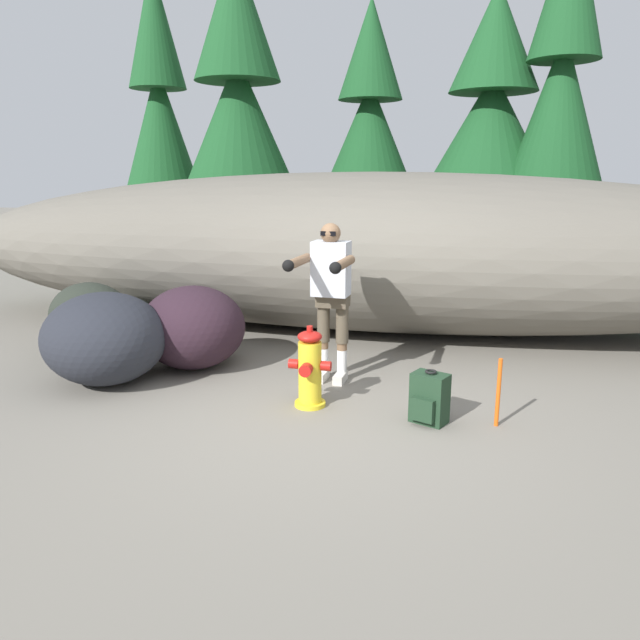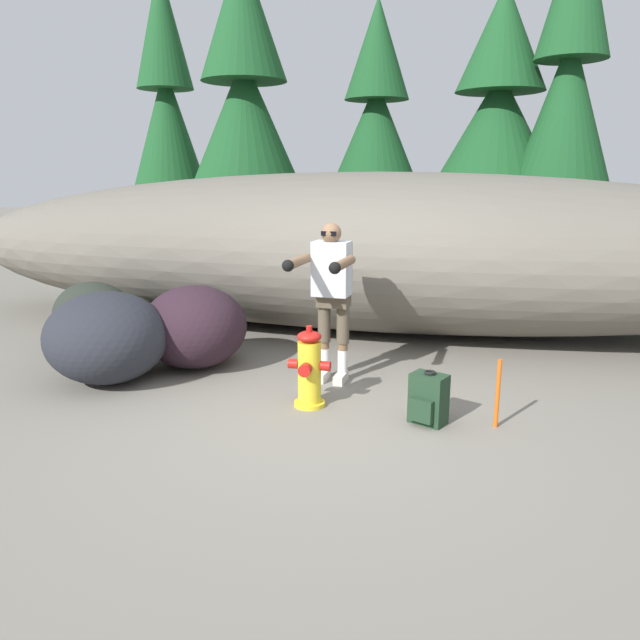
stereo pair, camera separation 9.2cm
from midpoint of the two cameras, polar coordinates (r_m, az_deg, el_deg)
The scene contains 15 objects.
ground_plane at distance 5.44m, azimuth 0.11°, elevation -9.43°, with size 56.00×56.00×0.04m, color slate.
dirt_embankment at distance 8.40m, azimuth 5.58°, elevation 6.40°, with size 12.56×3.20×2.12m, color #666056.
fire_hydrant at distance 5.60m, azimuth -0.54°, elevation -4.66°, with size 0.39×0.34×0.76m.
utility_worker at distance 6.09m, azimuth 1.53°, elevation 3.45°, with size 0.58×1.00×1.63m.
spare_backpack at distance 5.36m, azimuth 10.58°, elevation -7.31°, with size 0.36×0.35×0.47m.
boulder_large at distance 6.84m, azimuth -11.27°, elevation -0.62°, with size 1.14×1.16×0.91m, color #2B1B25.
boulder_mid at distance 7.73m, azimuth -20.01°, elevation 0.23°, with size 1.07×0.81×0.86m, color #252B23.
boulder_small at distance 6.60m, azimuth -18.97°, elevation -1.53°, with size 1.24×1.33×0.93m, color #25272F.
boulder_outlier at distance 8.41m, azimuth -17.23°, elevation 0.36°, with size 0.89×0.72×0.53m, color #232821.
pine_tree_far_left at distance 15.94m, azimuth -13.98°, elevation 18.53°, with size 2.07×2.07×6.84m.
pine_tree_left at distance 13.68m, azimuth -6.86°, elevation 19.43°, with size 2.78×2.78×6.56m.
pine_tree_center at distance 14.11m, azimuth 5.47°, elevation 18.35°, with size 2.16×2.16×5.73m.
pine_tree_right at distance 13.51m, azimuth 16.55°, elevation 18.27°, with size 2.74×2.74×5.73m.
pine_tree_far_right at distance 12.98m, azimuth 22.41°, elevation 19.58°, with size 2.05×2.05×6.79m.
survey_stake at distance 5.38m, azimuth 16.76°, elevation -6.61°, with size 0.04×0.04×0.60m, color #E55914.
Camera 2 is at (1.22, -4.85, 2.11)m, focal length 34.21 mm.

